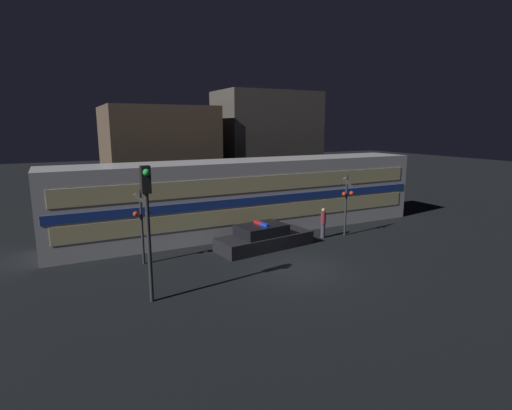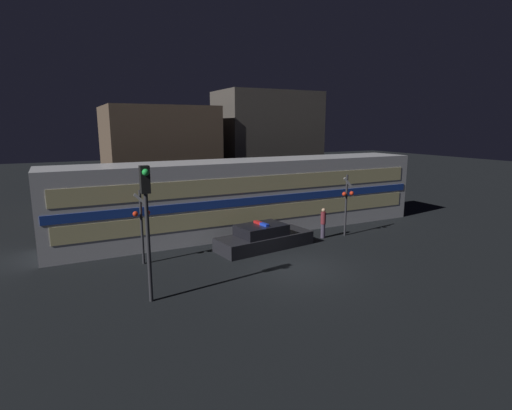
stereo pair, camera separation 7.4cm
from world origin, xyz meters
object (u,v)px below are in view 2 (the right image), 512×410
object	(u,v)px
pedestrian	(323,223)
traffic_light_corner	(147,209)
crossing_signal_near	(347,201)
police_car	(264,238)
train	(249,196)

from	to	relation	value
pedestrian	traffic_light_corner	size ratio (longest dim) A/B	0.35
pedestrian	crossing_signal_near	world-z (taller)	crossing_signal_near
police_car	traffic_light_corner	xyz separation A→B (m)	(-6.32, -3.67, 2.76)
crossing_signal_near	traffic_light_corner	distance (m)	11.98
police_car	crossing_signal_near	size ratio (longest dim) A/B	1.51
pedestrian	crossing_signal_near	bearing A→B (deg)	-7.67
crossing_signal_near	pedestrian	bearing A→B (deg)	172.33
train	pedestrian	world-z (taller)	train
train	police_car	bearing A→B (deg)	-103.21
police_car	crossing_signal_near	bearing A→B (deg)	-8.39
pedestrian	crossing_signal_near	size ratio (longest dim) A/B	0.49
pedestrian	traffic_light_corner	xyz separation A→B (m)	(-9.98, -3.77, 2.41)
train	crossing_signal_near	distance (m)	5.43
train	pedestrian	xyz separation A→B (m)	(2.89, -3.17, -1.19)
police_car	crossing_signal_near	xyz separation A→B (m)	(5.04, -0.08, 1.47)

